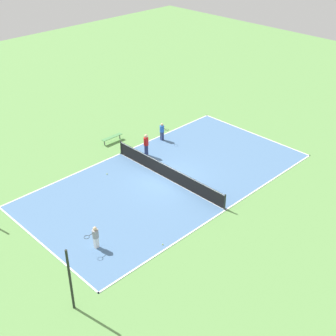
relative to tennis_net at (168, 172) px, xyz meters
The scene contains 11 objects.
ground_plane 0.58m from the tennis_net, ahead, with size 80.00×80.00×0.00m, color #60934C.
court_surface 0.57m from the tennis_net, ahead, with size 10.30×19.87×0.02m.
tennis_net is the anchor object (origin of this frame).
bench 7.10m from the tennis_net, ahead, with size 0.36×1.84×0.45m.
player_coach_red 3.75m from the tennis_net, 18.88° to the right, with size 0.49×0.49×1.74m.
player_baseline_gray 8.20m from the tennis_net, 106.25° to the left, with size 0.40×0.96×1.42m.
player_near_blue 5.90m from the tennis_net, 40.11° to the right, with size 0.96×0.41×1.44m.
tennis_ball_right_alley 3.98m from the tennis_net, behind, with size 0.07×0.07×0.07m, color #CCE033.
tennis_ball_left_sideline 6.98m from the tennis_net, 132.86° to the left, with size 0.07×0.07×0.07m, color #CCE033.
tennis_ball_far_baseline 4.35m from the tennis_net, 37.18° to the left, with size 0.07×0.07×0.07m, color #CCE033.
fence_post_back_left 12.42m from the tennis_net, 114.06° to the left, with size 0.12×0.12×3.56m.
Camera 1 is at (-19.38, 19.17, 17.11)m, focal length 50.00 mm.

